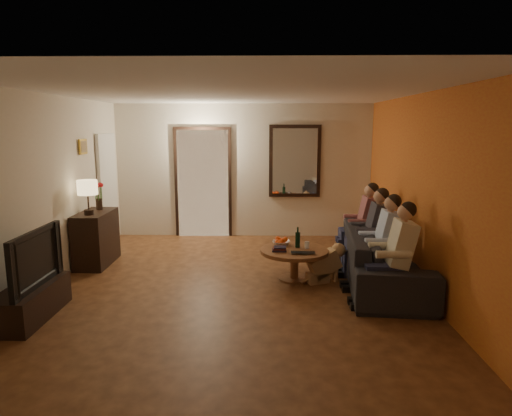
{
  "coord_description": "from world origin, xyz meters",
  "views": [
    {
      "loc": [
        0.43,
        -5.93,
        2.17
      ],
      "look_at": [
        0.3,
        0.3,
        1.05
      ],
      "focal_mm": 32.0,
      "sensor_mm": 36.0,
      "label": 1
    }
  ],
  "objects_px": {
    "dog": "(324,263)",
    "coffee_table": "(294,264)",
    "dresser": "(96,238)",
    "table_lamp": "(88,197)",
    "person_d": "(363,227)",
    "bowl": "(281,243)",
    "tv_stand": "(31,302)",
    "person_a": "(395,260)",
    "laptop": "(303,254)",
    "person_b": "(382,247)",
    "person_c": "(372,236)",
    "wine_bottle": "(298,237)",
    "tv": "(27,259)",
    "sofa": "(383,257)"
  },
  "relations": [
    {
      "from": "dog",
      "to": "coffee_table",
      "type": "height_order",
      "value": "dog"
    },
    {
      "from": "coffee_table",
      "to": "dresser",
      "type": "bearing_deg",
      "value": 167.37
    },
    {
      "from": "table_lamp",
      "to": "person_d",
      "type": "bearing_deg",
      "value": 4.53
    },
    {
      "from": "bowl",
      "to": "tv_stand",
      "type": "bearing_deg",
      "value": -151.1
    },
    {
      "from": "person_a",
      "to": "laptop",
      "type": "xyz_separation_m",
      "value": [
        -1.04,
        0.71,
        -0.14
      ]
    },
    {
      "from": "person_b",
      "to": "person_c",
      "type": "xyz_separation_m",
      "value": [
        0.0,
        0.6,
        0.0
      ]
    },
    {
      "from": "tv_stand",
      "to": "wine_bottle",
      "type": "bearing_deg",
      "value": 25.34
    },
    {
      "from": "person_c",
      "to": "person_d",
      "type": "height_order",
      "value": "same"
    },
    {
      "from": "tv_stand",
      "to": "tv",
      "type": "xyz_separation_m",
      "value": [
        0.0,
        0.0,
        0.52
      ]
    },
    {
      "from": "bowl",
      "to": "laptop",
      "type": "relative_size",
      "value": 0.79
    },
    {
      "from": "table_lamp",
      "to": "person_c",
      "type": "bearing_deg",
      "value": -3.58
    },
    {
      "from": "dresser",
      "to": "person_c",
      "type": "relative_size",
      "value": 0.79
    },
    {
      "from": "person_c",
      "to": "tv",
      "type": "bearing_deg",
      "value": -159.31
    },
    {
      "from": "tv_stand",
      "to": "person_b",
      "type": "relative_size",
      "value": 0.95
    },
    {
      "from": "bowl",
      "to": "laptop",
      "type": "distance_m",
      "value": 0.57
    },
    {
      "from": "table_lamp",
      "to": "tv",
      "type": "bearing_deg",
      "value": -90.0
    },
    {
      "from": "tv_stand",
      "to": "tv",
      "type": "relative_size",
      "value": 1.01
    },
    {
      "from": "tv",
      "to": "person_b",
      "type": "distance_m",
      "value": 4.35
    },
    {
      "from": "laptop",
      "to": "tv",
      "type": "bearing_deg",
      "value": -158.82
    },
    {
      "from": "coffee_table",
      "to": "tv_stand",
      "type": "bearing_deg",
      "value": -155.83
    },
    {
      "from": "dresser",
      "to": "wine_bottle",
      "type": "distance_m",
      "value": 3.21
    },
    {
      "from": "tv_stand",
      "to": "person_b",
      "type": "bearing_deg",
      "value": 13.27
    },
    {
      "from": "table_lamp",
      "to": "coffee_table",
      "type": "xyz_separation_m",
      "value": [
        3.1,
        -0.47,
        -0.89
      ]
    },
    {
      "from": "person_c",
      "to": "person_d",
      "type": "xyz_separation_m",
      "value": [
        0.0,
        0.6,
        0.0
      ]
    },
    {
      "from": "tv",
      "to": "coffee_table",
      "type": "height_order",
      "value": "tv"
    },
    {
      "from": "dresser",
      "to": "tv_stand",
      "type": "height_order",
      "value": "dresser"
    },
    {
      "from": "tv_stand",
      "to": "dresser",
      "type": "bearing_deg",
      "value": 90.0
    },
    {
      "from": "person_a",
      "to": "tv",
      "type": "bearing_deg",
      "value": -174.62
    },
    {
      "from": "table_lamp",
      "to": "tv_stand",
      "type": "xyz_separation_m",
      "value": [
        0.0,
        -1.86,
        -0.92
      ]
    },
    {
      "from": "table_lamp",
      "to": "dog",
      "type": "relative_size",
      "value": 0.96
    },
    {
      "from": "tv_stand",
      "to": "coffee_table",
      "type": "bearing_deg",
      "value": 24.17
    },
    {
      "from": "dresser",
      "to": "bowl",
      "type": "xyz_separation_m",
      "value": [
        2.92,
        -0.47,
        0.06
      ]
    },
    {
      "from": "person_a",
      "to": "dog",
      "type": "bearing_deg",
      "value": 128.31
    },
    {
      "from": "dog",
      "to": "laptop",
      "type": "height_order",
      "value": "dog"
    },
    {
      "from": "dresser",
      "to": "coffee_table",
      "type": "height_order",
      "value": "dresser"
    },
    {
      "from": "sofa",
      "to": "dresser",
      "type": "bearing_deg",
      "value": 85.44
    },
    {
      "from": "person_b",
      "to": "person_d",
      "type": "relative_size",
      "value": 1.0
    },
    {
      "from": "tv_stand",
      "to": "person_a",
      "type": "bearing_deg",
      "value": 5.38
    },
    {
      "from": "sofa",
      "to": "dog",
      "type": "bearing_deg",
      "value": 94.8
    },
    {
      "from": "dog",
      "to": "table_lamp",
      "type": "bearing_deg",
      "value": 150.47
    },
    {
      "from": "table_lamp",
      "to": "dresser",
      "type": "bearing_deg",
      "value": 90.0
    },
    {
      "from": "dog",
      "to": "wine_bottle",
      "type": "relative_size",
      "value": 1.81
    },
    {
      "from": "sofa",
      "to": "person_a",
      "type": "bearing_deg",
      "value": 179.36
    },
    {
      "from": "table_lamp",
      "to": "bowl",
      "type": "height_order",
      "value": "table_lamp"
    },
    {
      "from": "dresser",
      "to": "person_d",
      "type": "bearing_deg",
      "value": 1.56
    },
    {
      "from": "person_c",
      "to": "person_b",
      "type": "bearing_deg",
      "value": -90.0
    },
    {
      "from": "person_c",
      "to": "person_a",
      "type": "bearing_deg",
      "value": -90.0
    },
    {
      "from": "dresser",
      "to": "person_b",
      "type": "distance_m",
      "value": 4.37
    },
    {
      "from": "bowl",
      "to": "person_d",
      "type": "bearing_deg",
      "value": 24.09
    },
    {
      "from": "person_a",
      "to": "dog",
      "type": "xyz_separation_m",
      "value": [
        -0.72,
        0.91,
        -0.32
      ]
    }
  ]
}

